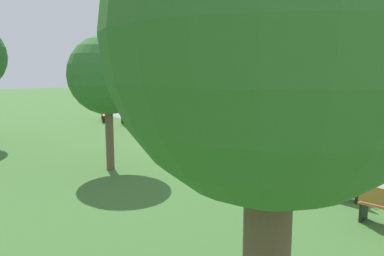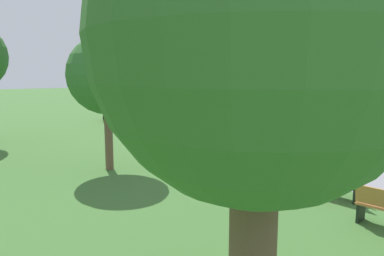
{
  "view_description": "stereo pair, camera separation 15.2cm",
  "coord_description": "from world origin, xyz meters",
  "px_view_note": "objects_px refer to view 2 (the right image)",
  "views": [
    {
      "loc": [
        14.14,
        -8.86,
        3.3
      ],
      "look_at": [
        0.0,
        -0.54,
        0.8
      ],
      "focal_mm": 35.53,
      "sensor_mm": 36.0,
      "label": 1
    },
    {
      "loc": [
        14.22,
        -8.73,
        3.3
      ],
      "look_at": [
        0.0,
        -0.54,
        0.8
      ],
      "focal_mm": 35.53,
      "sensor_mm": 36.0,
      "label": 2
    }
  ],
  "objects_px": {
    "bench_2": "(149,122)",
    "person_seated": "(236,140)",
    "tree_1": "(258,43)",
    "tree_0": "(107,75)",
    "bench_7": "(325,178)",
    "lamp_post": "(246,81)",
    "bench_3": "(174,127)",
    "bench_0": "(105,114)",
    "bench_4": "(201,134)",
    "bench_6": "(273,158)",
    "bench_5": "(233,144)",
    "bench_1": "(126,117)"
  },
  "relations": [
    {
      "from": "bench_4",
      "to": "person_seated",
      "type": "height_order",
      "value": "person_seated"
    },
    {
      "from": "bench_1",
      "to": "bench_4",
      "type": "relative_size",
      "value": 1.03
    },
    {
      "from": "bench_4",
      "to": "bench_1",
      "type": "bearing_deg",
      "value": -174.49
    },
    {
      "from": "bench_1",
      "to": "person_seated",
      "type": "xyz_separation_m",
      "value": [
        10.04,
        0.79,
        0.16
      ]
    },
    {
      "from": "bench_5",
      "to": "tree_1",
      "type": "xyz_separation_m",
      "value": [
        9.26,
        -6.57,
        3.04
      ]
    },
    {
      "from": "bench_0",
      "to": "person_seated",
      "type": "relative_size",
      "value": 1.58
    },
    {
      "from": "bench_1",
      "to": "person_seated",
      "type": "distance_m",
      "value": 10.07
    },
    {
      "from": "person_seated",
      "to": "tree_1",
      "type": "xyz_separation_m",
      "value": [
        9.28,
        -6.71,
        2.88
      ]
    },
    {
      "from": "bench_0",
      "to": "lamp_post",
      "type": "xyz_separation_m",
      "value": [
        11.26,
        2.73,
        2.38
      ]
    },
    {
      "from": "bench_2",
      "to": "person_seated",
      "type": "relative_size",
      "value": 1.57
    },
    {
      "from": "bench_6",
      "to": "tree_1",
      "type": "distance_m",
      "value": 9.73
    },
    {
      "from": "tree_0",
      "to": "tree_1",
      "type": "xyz_separation_m",
      "value": [
        9.75,
        -1.8,
        0.38
      ]
    },
    {
      "from": "tree_0",
      "to": "lamp_post",
      "type": "relative_size",
      "value": 1.08
    },
    {
      "from": "tree_0",
      "to": "tree_1",
      "type": "bearing_deg",
      "value": -10.45
    },
    {
      "from": "bench_6",
      "to": "tree_0",
      "type": "height_order",
      "value": "tree_0"
    },
    {
      "from": "tree_1",
      "to": "tree_0",
      "type": "bearing_deg",
      "value": 169.55
    },
    {
      "from": "bench_0",
      "to": "lamp_post",
      "type": "bearing_deg",
      "value": 28.36
    },
    {
      "from": "lamp_post",
      "to": "bench_0",
      "type": "bearing_deg",
      "value": -166.39
    },
    {
      "from": "tree_0",
      "to": "lamp_post",
      "type": "xyz_separation_m",
      "value": [
        -0.78,
        6.29,
        -0.28
      ]
    },
    {
      "from": "bench_0",
      "to": "bench_3",
      "type": "relative_size",
      "value": 1.02
    },
    {
      "from": "bench_2",
      "to": "lamp_post",
      "type": "relative_size",
      "value": 0.46
    },
    {
      "from": "bench_4",
      "to": "lamp_post",
      "type": "distance_m",
      "value": 3.05
    },
    {
      "from": "bench_0",
      "to": "person_seated",
      "type": "xyz_separation_m",
      "value": [
        12.5,
        1.35,
        0.16
      ]
    },
    {
      "from": "bench_3",
      "to": "bench_5",
      "type": "xyz_separation_m",
      "value": [
        5.05,
        0.0,
        0.0
      ]
    },
    {
      "from": "tree_1",
      "to": "lamp_post",
      "type": "bearing_deg",
      "value": 142.49
    },
    {
      "from": "bench_3",
      "to": "bench_7",
      "type": "relative_size",
      "value": 0.98
    },
    {
      "from": "bench_1",
      "to": "bench_2",
      "type": "bearing_deg",
      "value": 20.25
    },
    {
      "from": "bench_5",
      "to": "bench_7",
      "type": "xyz_separation_m",
      "value": [
        5.01,
        -0.65,
        0.0
      ]
    },
    {
      "from": "bench_1",
      "to": "bench_4",
      "type": "xyz_separation_m",
      "value": [
        7.54,
        0.73,
        0.0
      ]
    },
    {
      "from": "bench_6",
      "to": "tree_1",
      "type": "relative_size",
      "value": 0.38
    },
    {
      "from": "bench_2",
      "to": "bench_0",
      "type": "bearing_deg",
      "value": -161.6
    },
    {
      "from": "bench_2",
      "to": "bench_7",
      "type": "bearing_deg",
      "value": 5.54
    },
    {
      "from": "bench_2",
      "to": "lamp_post",
      "type": "bearing_deg",
      "value": 22.97
    },
    {
      "from": "bench_1",
      "to": "bench_3",
      "type": "xyz_separation_m",
      "value": [
        5.01,
        0.65,
        0.0
      ]
    },
    {
      "from": "bench_3",
      "to": "lamp_post",
      "type": "xyz_separation_m",
      "value": [
        3.79,
        1.52,
        2.38
      ]
    },
    {
      "from": "bench_3",
      "to": "bench_4",
      "type": "xyz_separation_m",
      "value": [
        2.53,
        0.08,
        0.0
      ]
    },
    {
      "from": "bench_4",
      "to": "lamp_post",
      "type": "relative_size",
      "value": 0.45
    },
    {
      "from": "bench_0",
      "to": "bench_6",
      "type": "height_order",
      "value": "same"
    },
    {
      "from": "person_seated",
      "to": "tree_0",
      "type": "height_order",
      "value": "tree_0"
    },
    {
      "from": "bench_1",
      "to": "bench_5",
      "type": "xyz_separation_m",
      "value": [
        10.06,
        0.65,
        0.0
      ]
    },
    {
      "from": "bench_0",
      "to": "bench_7",
      "type": "relative_size",
      "value": 1.0
    },
    {
      "from": "bench_5",
      "to": "lamp_post",
      "type": "bearing_deg",
      "value": 126.15
    },
    {
      "from": "bench_5",
      "to": "bench_1",
      "type": "bearing_deg",
      "value": 179.99
    },
    {
      "from": "bench_5",
      "to": "bench_7",
      "type": "relative_size",
      "value": 0.98
    },
    {
      "from": "person_seated",
      "to": "tree_1",
      "type": "distance_m",
      "value": 11.81
    },
    {
      "from": "lamp_post",
      "to": "bench_3",
      "type": "bearing_deg",
      "value": -158.18
    },
    {
      "from": "person_seated",
      "to": "bench_5",
      "type": "bearing_deg",
      "value": -85.52
    },
    {
      "from": "bench_0",
      "to": "bench_7",
      "type": "distance_m",
      "value": 17.54
    },
    {
      "from": "bench_1",
      "to": "tree_1",
      "type": "bearing_deg",
      "value": -5.97
    },
    {
      "from": "bench_4",
      "to": "bench_5",
      "type": "xyz_separation_m",
      "value": [
        2.53,
        -0.08,
        0.0
      ]
    }
  ]
}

